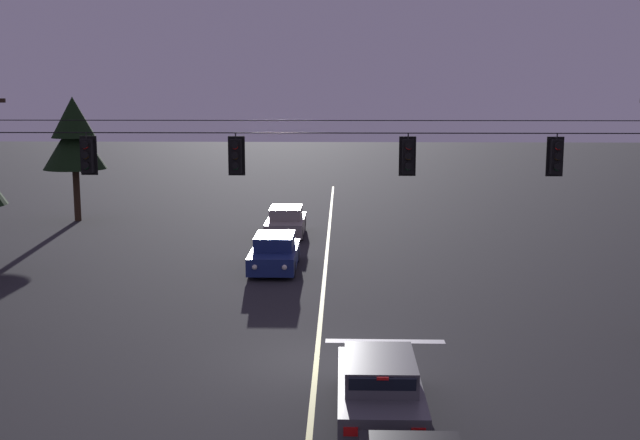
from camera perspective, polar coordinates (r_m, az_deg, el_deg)
The scene contains 12 objects.
ground_plane at distance 20.94m, azimuth -0.26°, elevation -10.28°, with size 180.00×180.00×0.00m, color #28282B.
lane_centre_stripe at distance 28.96m, azimuth 0.28°, elevation -4.70°, with size 0.14×60.00×0.01m, color #D1C64C.
stop_bar_paint at distance 22.64m, azimuth 4.75°, elevation -8.78°, with size 3.40×0.36×0.01m, color silver.
signal_span_assembly at distance 22.33m, azimuth -0.07°, elevation 1.01°, with size 21.36×0.32×7.28m.
traffic_light_leftmost at distance 23.30m, azimuth -16.59°, elevation 4.50°, with size 0.48×0.41×1.22m.
traffic_light_left_inner at distance 22.34m, azimuth -6.14°, elevation 4.64°, with size 0.48×0.41×1.22m.
traffic_light_centre at distance 22.22m, azimuth 6.41°, elevation 4.61°, with size 0.48×0.41×1.22m.
traffic_light_right_inner at distance 22.94m, azimuth 16.82°, elevation 4.42°, with size 0.48×0.41×1.22m.
car_waiting_near_lane at distance 17.49m, azimuth 4.34°, elevation -12.11°, with size 1.80×4.33×1.39m.
car_oncoming_lead at distance 31.35m, azimuth -3.33°, elevation -2.42°, with size 1.80×4.42×1.39m.
car_oncoming_trailing at distance 38.64m, azimuth -2.49°, elevation -0.17°, with size 1.80×4.42×1.39m.
tree_verge_far at distance 44.55m, azimuth -17.47°, elevation 5.79°, with size 3.39×3.39×6.75m.
Camera 1 is at (0.65, -19.71, 7.04)m, focal length 43.99 mm.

